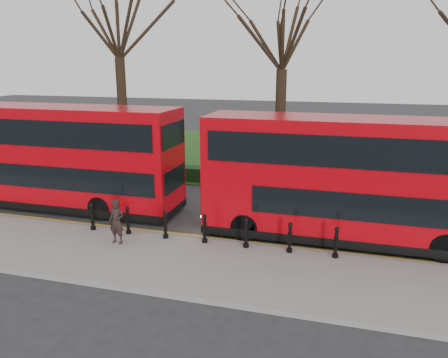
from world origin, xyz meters
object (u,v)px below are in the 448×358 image
(bus_lead, at_px, (55,157))
(pedestrian, at_px, (117,222))
(bollard_row, at_px, (205,229))
(bus_rear, at_px, (361,181))

(bus_lead, xyz_separation_m, pedestrian, (4.81, -3.38, -1.31))
(bollard_row, relative_size, pedestrian, 5.71)
(bus_rear, bearing_deg, pedestrian, -159.97)
(bollard_row, distance_m, bus_rear, 5.75)
(bollard_row, height_order, pedestrian, pedestrian)
(pedestrian, bearing_deg, bus_rear, 26.53)
(bus_lead, height_order, pedestrian, bus_lead)
(bollard_row, height_order, bus_lead, bus_lead)
(bus_lead, height_order, bus_rear, bus_lead)
(bollard_row, distance_m, pedestrian, 3.07)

